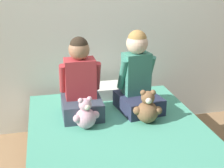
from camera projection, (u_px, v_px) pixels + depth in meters
wall_behind_bed at (96, 8)px, 3.03m from camera, size 8.00×0.06×2.50m
bed at (122, 161)px, 2.39m from camera, size 1.39×1.89×0.45m
child_on_left at (81, 85)px, 2.57m from camera, size 0.34×0.37×0.66m
child_on_right at (137, 78)px, 2.67m from camera, size 0.38×0.44×0.69m
teddy_bear_held_by_left_child at (86, 115)px, 2.39m from camera, size 0.21×0.16×0.26m
teddy_bear_held_by_right_child at (147, 109)px, 2.48m from camera, size 0.23×0.17×0.28m
pillow_at_headboard at (102, 91)px, 3.01m from camera, size 0.52×0.26×0.11m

